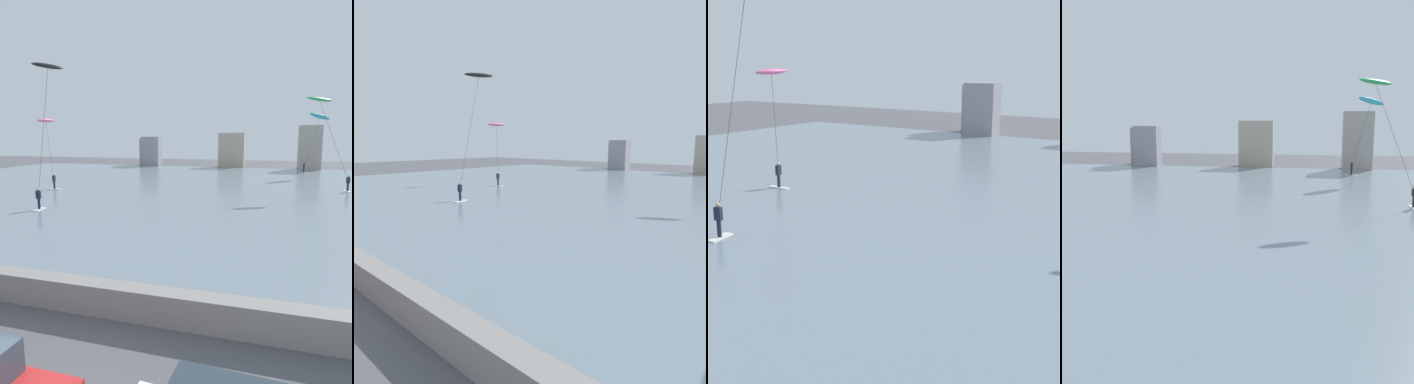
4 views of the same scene
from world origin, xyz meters
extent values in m
cube|color=gray|center=(0.00, 4.51, 0.49)|extent=(60.00, 0.70, 0.98)
cube|color=slate|center=(0.00, 31.21, 0.05)|extent=(84.00, 52.00, 0.10)
cube|color=#A89E93|center=(-20.15, 59.40, 2.67)|extent=(2.52, 2.86, 5.33)
cube|color=gray|center=(-18.57, 57.14, 2.80)|extent=(3.41, 2.09, 5.61)
cube|color=silver|center=(-17.66, 25.64, 0.13)|extent=(1.44, 0.58, 0.06)
cylinder|color=black|center=(-17.66, 25.64, 0.55)|extent=(0.20, 0.20, 0.78)
cube|color=black|center=(-17.66, 25.64, 1.24)|extent=(0.25, 0.36, 0.60)
sphere|color=beige|center=(-17.66, 25.64, 1.65)|extent=(0.20, 0.20, 0.20)
cylinder|color=#333333|center=(-18.42, 26.27, 4.14)|extent=(1.56, 1.30, 5.91)
ellipsoid|color=pink|center=(-19.19, 26.91, 7.24)|extent=(0.90, 2.60, 0.50)
cube|color=silver|center=(-12.41, 16.57, 0.13)|extent=(0.73, 1.46, 0.06)
cylinder|color=#191E33|center=(-12.41, 16.57, 0.55)|extent=(0.20, 0.20, 0.78)
cube|color=#191E33|center=(-12.41, 16.57, 1.24)|extent=(0.38, 0.29, 0.60)
sphere|color=tan|center=(-12.41, 16.57, 1.65)|extent=(0.20, 0.20, 0.20)
cylinder|color=#333333|center=(-12.74, 18.00, 6.01)|extent=(0.69, 2.89, 9.66)
ellipsoid|color=black|center=(-13.07, 19.43, 10.99)|extent=(2.01, 2.62, 0.53)
camera|label=1|loc=(4.43, -4.35, 5.43)|focal=31.66mm
camera|label=2|loc=(10.50, 0.37, 5.01)|focal=30.44mm
camera|label=3|loc=(7.79, 0.35, 7.97)|focal=53.66mm
camera|label=4|loc=(3.82, -0.21, 6.56)|focal=40.29mm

